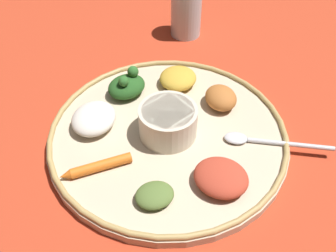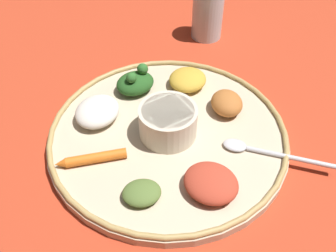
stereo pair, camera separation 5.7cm
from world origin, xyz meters
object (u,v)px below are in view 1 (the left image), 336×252
Objects in this scene: carrot_near_spoon at (97,167)px; drinking_glass at (186,15)px; center_bowl at (168,121)px; spoon at (260,141)px; greens_pile at (127,86)px.

drinking_glass reaches higher than carrot_near_spoon.
carrot_near_spoon is at bearing -162.39° from center_bowl.
center_bowl reaches higher than spoon.
center_bowl reaches higher than carrot_near_spoon.
spoon is 1.50× the size of drinking_glass.
spoon is at bearing -91.07° from drinking_glass.
center_bowl is 1.10× the size of greens_pile.
center_bowl is 0.30m from drinking_glass.
spoon is (0.12, -0.06, -0.02)m from center_bowl.
center_bowl reaches higher than greens_pile.
spoon is 0.24m from carrot_near_spoon.
carrot_near_spoon reaches higher than spoon.
carrot_near_spoon is 0.39m from drinking_glass.
drinking_glass is at bearing 51.88° from carrot_near_spoon.
greens_pile is 0.79× the size of drinking_glass.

